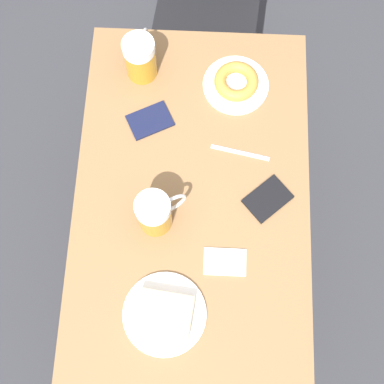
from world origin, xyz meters
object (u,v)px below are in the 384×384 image
object	(u,v)px
fork	(240,153)
beer_mug_left	(140,57)
beer_mug_center	(155,213)
passport_far_edge	(268,199)
passport_near_edge	(150,121)
plate_with_cake	(164,314)
napkin_folded	(225,262)
plate_with_donut	(236,83)

from	to	relation	value
fork	beer_mug_left	bearing A→B (deg)	139.47
beer_mug_center	passport_far_edge	bearing A→B (deg)	13.73
beer_mug_center	passport_far_edge	world-z (taller)	beer_mug_center
passport_near_edge	passport_far_edge	distance (m)	0.42
plate_with_cake	fork	bearing A→B (deg)	67.78
beer_mug_left	napkin_folded	world-z (taller)	beer_mug_left
passport_far_edge	plate_with_donut	bearing A→B (deg)	105.20
napkin_folded	fork	world-z (taller)	same
beer_mug_left	passport_near_edge	size ratio (longest dim) A/B	0.98
plate_with_cake	plate_with_donut	xyz separation A→B (m)	(0.18, 0.70, 0.00)
plate_with_donut	fork	xyz separation A→B (m)	(0.02, -0.22, -0.02)
plate_with_donut	napkin_folded	bearing A→B (deg)	-91.99
plate_with_donut	passport_near_edge	world-z (taller)	plate_with_donut
fork	passport_near_edge	distance (m)	0.29
passport_near_edge	plate_with_donut	bearing A→B (deg)	27.07
fork	passport_near_edge	bearing A→B (deg)	161.35
beer_mug_left	passport_near_edge	world-z (taller)	beer_mug_left
plate_with_donut	beer_mug_center	world-z (taller)	beer_mug_center
beer_mug_left	plate_with_cake	bearing A→B (deg)	-81.26
napkin_folded	passport_far_edge	distance (m)	0.22
plate_with_cake	beer_mug_left	world-z (taller)	beer_mug_left
fork	passport_far_edge	distance (m)	0.16
napkin_folded	plate_with_donut	bearing A→B (deg)	88.01
plate_with_cake	beer_mug_center	world-z (taller)	beer_mug_center
beer_mug_left	napkin_folded	bearing A→B (deg)	-65.33
beer_mug_left	passport_near_edge	xyz separation A→B (m)	(0.03, -0.17, -0.07)
plate_with_cake	passport_near_edge	xyz separation A→B (m)	(-0.08, 0.57, -0.01)
plate_with_cake	beer_mug_left	distance (m)	0.75
plate_with_cake	passport_near_edge	world-z (taller)	plate_with_cake
beer_mug_left	fork	world-z (taller)	beer_mug_left
plate_with_cake	napkin_folded	distance (m)	0.22
beer_mug_left	passport_far_edge	xyz separation A→B (m)	(0.39, -0.40, -0.07)
plate_with_donut	passport_near_edge	xyz separation A→B (m)	(-0.25, -0.13, -0.02)
plate_with_donut	passport_far_edge	distance (m)	0.37
plate_with_donut	fork	size ratio (longest dim) A/B	1.15
plate_with_donut	beer_mug_center	xyz separation A→B (m)	(-0.21, -0.44, 0.06)
napkin_folded	beer_mug_left	bearing A→B (deg)	114.67
fork	passport_far_edge	bearing A→B (deg)	-59.92
passport_far_edge	fork	bearing A→B (deg)	120.08
beer_mug_left	passport_far_edge	size ratio (longest dim) A/B	0.98
plate_with_cake	napkin_folded	xyz separation A→B (m)	(0.16, 0.15, -0.02)
plate_with_donut	napkin_folded	distance (m)	0.55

